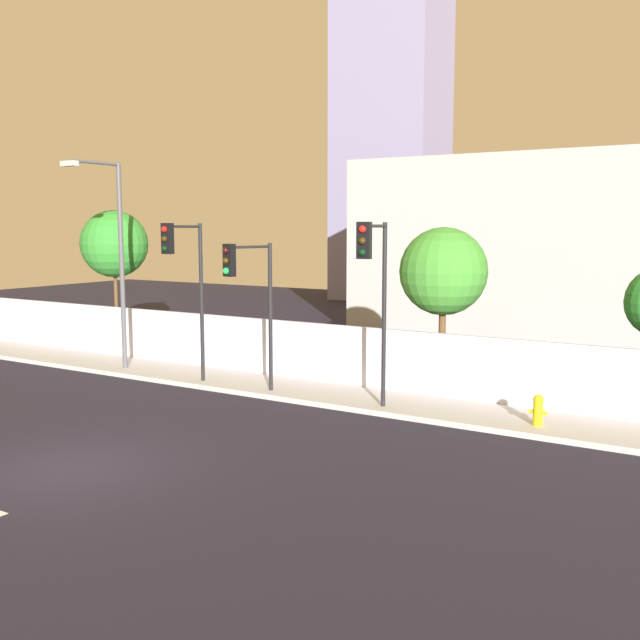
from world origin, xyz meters
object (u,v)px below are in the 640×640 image
Objects in this scene: traffic_light_center at (248,284)px; roadside_tree_midleft at (443,272)px; street_lamp_curbside at (114,248)px; fire_hydrant at (538,409)px; traffic_light_right at (374,275)px; traffic_light_left at (184,268)px; roadside_tree_leftmost at (114,244)px.

traffic_light_center is 0.88× the size of roadside_tree_midleft.
fire_hydrant is at bearing 1.20° from street_lamp_curbside.
street_lamp_curbside reaches higher than traffic_light_right.
traffic_light_center is (2.46, -0.08, -0.39)m from traffic_light_left.
traffic_light_right is 0.99× the size of roadside_tree_midleft.
traffic_light_right is 0.71× the size of street_lamp_curbside.
street_lamp_curbside is 10.90m from roadside_tree_midleft.
fire_hydrant is (7.97, 1.03, -2.78)m from traffic_light_center.
street_lamp_curbside is at bearing 175.95° from traffic_light_right.
street_lamp_curbside is (-3.64, 0.65, 0.51)m from traffic_light_left.
traffic_light_center is 6.21m from street_lamp_curbside.
street_lamp_curbside reaches higher than traffic_light_center.
traffic_light_left reaches higher than traffic_light_center.
street_lamp_curbside is at bearing 173.16° from traffic_light_center.
roadside_tree_leftmost reaches higher than traffic_light_right.
roadside_tree_leftmost is at bearing 180.00° from roadside_tree_midleft.
traffic_light_center is 8.51m from fire_hydrant.
fire_hydrant is (10.43, 0.94, -3.17)m from traffic_light_left.
fire_hydrant is (3.99, 1.01, -3.18)m from traffic_light_right.
fire_hydrant is 5.47m from roadside_tree_midleft.
traffic_light_left is 0.99× the size of roadside_tree_midleft.
street_lamp_curbside is 14.55m from fire_hydrant.
roadside_tree_midleft is (13.73, 0.00, -0.65)m from roadside_tree_leftmost.
traffic_light_left is at bearing -27.96° from roadside_tree_leftmost.
street_lamp_curbside reaches higher than traffic_light_left.
traffic_light_left is 7.84m from roadside_tree_leftmost.
traffic_light_left is 0.71× the size of street_lamp_curbside.
traffic_light_right is at bearing -0.58° from traffic_light_left.
traffic_light_center is 10.14m from roadside_tree_leftmost.
roadside_tree_leftmost reaches higher than traffic_light_center.
street_lamp_curbside is (-10.09, 0.71, 0.50)m from traffic_light_right.
street_lamp_curbside is at bearing -42.70° from roadside_tree_leftmost.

